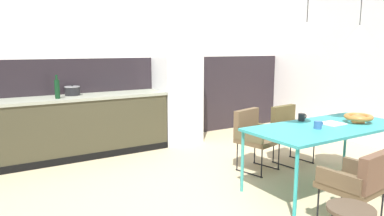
{
  "coord_description": "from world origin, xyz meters",
  "views": [
    {
      "loc": [
        -2.14,
        -2.74,
        1.6
      ],
      "look_at": [
        -0.01,
        0.79,
        0.89
      ],
      "focal_mm": 32.82,
      "sensor_mm": 36.0,
      "label": 1
    }
  ],
  "objects": [
    {
      "name": "back_wall_panel_upper",
      "position": [
        0.0,
        2.83,
        2.16
      ],
      "size": [
        6.73,
        0.12,
        1.44
      ],
      "primitive_type": "cube",
      "color": "white",
      "rests_on": "back_wall_splashback_dark"
    },
    {
      "name": "kitchen_counter",
      "position": [
        -1.43,
        2.47,
        0.45
      ],
      "size": [
        3.6,
        0.63,
        0.9
      ],
      "color": "#3C3926",
      "rests_on": "ground"
    },
    {
      "name": "armchair_near_window",
      "position": [
        0.61,
        -1.02,
        0.47
      ],
      "size": [
        0.53,
        0.52,
        0.73
      ],
      "rotation": [
        0.0,
        0.0,
        0.1
      ],
      "color": "brown",
      "rests_on": "ground"
    },
    {
      "name": "back_wall_splashback_dark",
      "position": [
        0.0,
        2.83,
        0.72
      ],
      "size": [
        6.73,
        0.12,
        1.44
      ],
      "primitive_type": "cube",
      "color": "black",
      "rests_on": "ground"
    },
    {
      "name": "mug_dark_espresso",
      "position": [
        1.14,
        0.13,
        0.77
      ],
      "size": [
        0.12,
        0.08,
        0.09
      ],
      "color": "black",
      "rests_on": "dining_table"
    },
    {
      "name": "fruit_bowl",
      "position": [
        1.63,
        -0.29,
        0.79
      ],
      "size": [
        0.32,
        0.32,
        0.1
      ],
      "color": "#B2662D",
      "rests_on": "dining_table"
    },
    {
      "name": "armchair_corner_seat",
      "position": [
        1.51,
        0.65,
        0.5
      ],
      "size": [
        0.54,
        0.53,
        0.79
      ],
      "rotation": [
        0.0,
        0.0,
        3.27
      ],
      "color": "brown",
      "rests_on": "ground"
    },
    {
      "name": "armchair_by_stool",
      "position": [
        0.88,
        0.69,
        0.5
      ],
      "size": [
        0.58,
        0.57,
        0.79
      ],
      "rotation": [
        0.0,
        0.0,
        3.39
      ],
      "color": "brown",
      "rests_on": "ground"
    },
    {
      "name": "pendant_lamp_over_table_near",
      "position": [
        0.8,
        -0.17,
        1.71
      ],
      "size": [
        0.4,
        0.4,
        1.28
      ],
      "color": "black"
    },
    {
      "name": "bottle_spice_small",
      "position": [
        -1.25,
        2.35,
        1.04
      ],
      "size": [
        0.07,
        0.07,
        0.33
      ],
      "color": "#0F3319",
      "rests_on": "kitchen_counter"
    },
    {
      "name": "cooking_pot",
      "position": [
        -1.0,
        2.59,
        0.97
      ],
      "size": [
        0.22,
        0.22,
        0.16
      ],
      "color": "black",
      "rests_on": "kitchen_counter"
    },
    {
      "name": "refrigerator_column",
      "position": [
        0.71,
        2.47,
        0.96
      ],
      "size": [
        0.68,
        0.6,
        1.93
      ],
      "primitive_type": "cube",
      "color": "silver",
      "rests_on": "ground"
    },
    {
      "name": "side_stool",
      "position": [
        0.13,
        -1.26,
        0.39
      ],
      "size": [
        0.35,
        0.35,
        0.43
      ],
      "color": "#4C3D2D",
      "rests_on": "ground"
    },
    {
      "name": "dining_table",
      "position": [
        1.18,
        -0.21,
        0.69
      ],
      "size": [
        1.89,
        0.86,
        0.73
      ],
      "color": "teal",
      "rests_on": "ground"
    },
    {
      "name": "mug_white_ceramic",
      "position": [
        0.97,
        -0.25,
        0.77
      ],
      "size": [
        0.13,
        0.08,
        0.09
      ],
      "color": "#335B93",
      "rests_on": "dining_table"
    },
    {
      "name": "ground_plane",
      "position": [
        0.0,
        0.0,
        0.0
      ],
      "size": [
        8.75,
        8.75,
        0.0
      ],
      "primitive_type": "plane",
      "color": "tan"
    },
    {
      "name": "pendant_lamp_over_table_far",
      "position": [
        1.56,
        -0.26,
        1.72
      ],
      "size": [
        0.38,
        0.38,
        1.23
      ],
      "color": "black"
    },
    {
      "name": "open_book",
      "position": [
        1.31,
        -0.18,
        0.73
      ],
      "size": [
        0.25,
        0.24,
        0.02
      ],
      "color": "white",
      "rests_on": "dining_table"
    }
  ]
}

